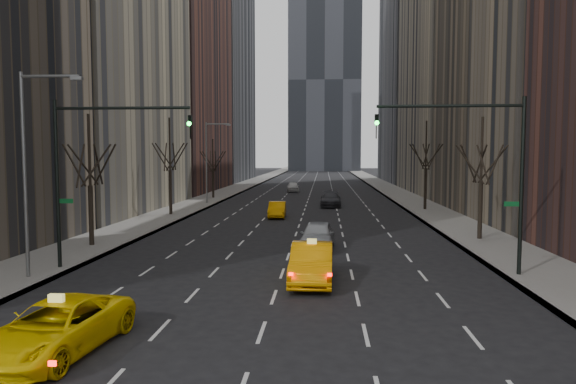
# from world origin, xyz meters

# --- Properties ---
(sidewalk_left) EXTENTS (4.50, 320.00, 0.15)m
(sidewalk_left) POSITION_xyz_m (-12.25, 70.00, 0.07)
(sidewalk_left) COLOR slate
(sidewalk_left) RESTS_ON ground
(sidewalk_right) EXTENTS (4.50, 320.00, 0.15)m
(sidewalk_right) POSITION_xyz_m (12.25, 70.00, 0.07)
(sidewalk_right) COLOR slate
(sidewalk_right) RESTS_ON ground
(bld_left_far) EXTENTS (14.00, 28.00, 44.00)m
(bld_left_far) POSITION_xyz_m (-21.50, 66.00, 22.00)
(bld_left_far) COLOR brown
(bld_left_far) RESTS_ON ground
(bld_left_deep) EXTENTS (14.00, 30.00, 60.00)m
(bld_left_deep) POSITION_xyz_m (-21.50, 96.00, 30.00)
(bld_left_deep) COLOR slate
(bld_left_deep) RESTS_ON ground
(bld_right_far) EXTENTS (14.00, 28.00, 50.00)m
(bld_right_far) POSITION_xyz_m (21.50, 64.00, 25.00)
(bld_right_far) COLOR #B8AC8C
(bld_right_far) RESTS_ON ground
(bld_right_deep) EXTENTS (14.00, 30.00, 58.00)m
(bld_right_deep) POSITION_xyz_m (21.50, 95.00, 29.00)
(bld_right_deep) COLOR slate
(bld_right_deep) RESTS_ON ground
(tree_lw_b) EXTENTS (3.36, 3.50, 7.82)m
(tree_lw_b) POSITION_xyz_m (-12.00, 18.00, 3.72)
(tree_lw_b) COLOR black
(tree_lw_b) RESTS_ON ground
(tree_lw_c) EXTENTS (3.36, 3.50, 8.74)m
(tree_lw_c) POSITION_xyz_m (-12.00, 34.00, 4.04)
(tree_lw_c) COLOR black
(tree_lw_c) RESTS_ON ground
(tree_lw_d) EXTENTS (3.36, 3.50, 7.36)m
(tree_lw_d) POSITION_xyz_m (-12.00, 52.00, 3.56)
(tree_lw_d) COLOR black
(tree_lw_d) RESTS_ON ground
(tree_rw_b) EXTENTS (3.36, 3.50, 7.82)m
(tree_rw_b) POSITION_xyz_m (12.00, 22.00, 3.72)
(tree_rw_b) COLOR black
(tree_rw_b) RESTS_ON ground
(tree_rw_c) EXTENTS (3.36, 3.50, 8.74)m
(tree_rw_c) POSITION_xyz_m (12.00, 40.00, 4.04)
(tree_rw_c) COLOR black
(tree_rw_c) RESTS_ON ground
(traffic_mast_left) EXTENTS (6.69, 0.39, 8.00)m
(traffic_mast_left) POSITION_xyz_m (-9.11, 12.00, 5.49)
(traffic_mast_left) COLOR black
(traffic_mast_left) RESTS_ON ground
(traffic_mast_right) EXTENTS (6.69, 0.39, 8.00)m
(traffic_mast_right) POSITION_xyz_m (9.11, 12.00, 5.49)
(traffic_mast_right) COLOR black
(traffic_mast_right) RESTS_ON ground
(streetlight_near) EXTENTS (2.83, 0.22, 9.00)m
(streetlight_near) POSITION_xyz_m (-10.84, 10.00, 5.62)
(streetlight_near) COLOR slate
(streetlight_near) RESTS_ON ground
(streetlight_far) EXTENTS (2.83, 0.22, 9.00)m
(streetlight_far) POSITION_xyz_m (-10.84, 45.00, 5.62)
(streetlight_far) COLOR slate
(streetlight_far) RESTS_ON ground
(taxi_suv) EXTENTS (3.05, 5.51, 1.46)m
(taxi_suv) POSITION_xyz_m (-5.54, 1.92, 0.73)
(taxi_suv) COLOR #FFD905
(taxi_suv) RESTS_ON ground
(taxi_sedan) EXTENTS (1.87, 5.15, 1.69)m
(taxi_sedan) POSITION_xyz_m (1.42, 10.50, 0.84)
(taxi_sedan) COLOR #F89A05
(taxi_sedan) RESTS_ON ground
(silver_sedan_ahead) EXTENTS (2.18, 4.86, 1.62)m
(silver_sedan_ahead) POSITION_xyz_m (1.58, 18.46, 0.81)
(silver_sedan_ahead) COLOR #9B9EA2
(silver_sedan_ahead) RESTS_ON ground
(far_taxi) EXTENTS (1.62, 4.25, 1.38)m
(far_taxi) POSITION_xyz_m (-2.20, 33.45, 0.69)
(far_taxi) COLOR #F79F05
(far_taxi) RESTS_ON ground
(far_suv_grey) EXTENTS (2.25, 5.36, 1.55)m
(far_suv_grey) POSITION_xyz_m (2.67, 43.35, 0.77)
(far_suv_grey) COLOR #29292D
(far_suv_grey) RESTS_ON ground
(far_car_white) EXTENTS (2.16, 4.49, 1.48)m
(far_car_white) POSITION_xyz_m (-2.69, 64.74, 0.74)
(far_car_white) COLOR silver
(far_car_white) RESTS_ON ground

